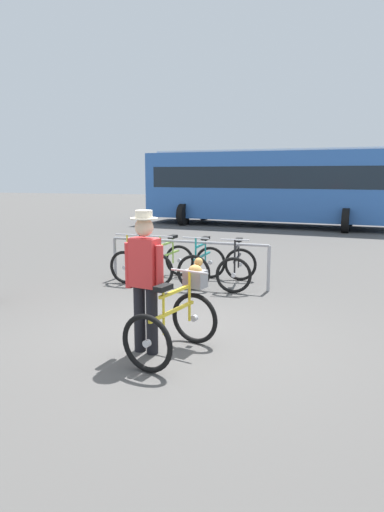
{
  "coord_description": "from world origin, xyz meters",
  "views": [
    {
      "loc": [
        1.69,
        -5.5,
        2.14
      ],
      "look_at": [
        0.08,
        0.61,
        1.0
      ],
      "focal_mm": 32.06,
      "sensor_mm": 36.0,
      "label": 1
    }
  ],
  "objects_px": {
    "racked_bike_yellow": "(138,261)",
    "racked_bike_teal": "(202,265)",
    "person_with_featured_bike": "(145,276)",
    "bus_distant": "(267,184)",
    "racked_bike_black": "(237,268)",
    "racked_bike_lime": "(169,263)",
    "featured_bicycle": "(178,314)"
  },
  "relations": [
    {
      "from": "racked_bike_yellow",
      "to": "racked_bike_teal",
      "type": "distance_m",
      "value": 1.4
    },
    {
      "from": "person_with_featured_bike",
      "to": "bus_distant",
      "type": "relative_size",
      "value": 0.17
    },
    {
      "from": "racked_bike_teal",
      "to": "racked_bike_black",
      "type": "height_order",
      "value": "same"
    },
    {
      "from": "racked_bike_lime",
      "to": "racked_bike_teal",
      "type": "xyz_separation_m",
      "value": [
        0.7,
        -0.05,
        0.0
      ]
    },
    {
      "from": "featured_bicycle",
      "to": "bus_distant",
      "type": "xyz_separation_m",
      "value": [
        -0.38,
        14.22,
        1.25
      ]
    },
    {
      "from": "racked_bike_lime",
      "to": "featured_bicycle",
      "type": "bearing_deg",
      "value": -70.74
    },
    {
      "from": "featured_bicycle",
      "to": "racked_bike_yellow",
      "type": "bearing_deg",
      "value": 118.27
    },
    {
      "from": "person_with_featured_bike",
      "to": "bus_distant",
      "type": "bearing_deg",
      "value": 89.98
    },
    {
      "from": "racked_bike_yellow",
      "to": "featured_bicycle",
      "type": "distance_m",
      "value": 4.11
    },
    {
      "from": "racked_bike_teal",
      "to": "bus_distant",
      "type": "height_order",
      "value": "bus_distant"
    },
    {
      "from": "racked_bike_yellow",
      "to": "racked_bike_lime",
      "type": "distance_m",
      "value": 0.7
    },
    {
      "from": "featured_bicycle",
      "to": "racked_bike_lime",
      "type": "bearing_deg",
      "value": 109.26
    },
    {
      "from": "racked_bike_teal",
      "to": "racked_bike_black",
      "type": "relative_size",
      "value": 1.03
    },
    {
      "from": "racked_bike_lime",
      "to": "featured_bicycle",
      "type": "xyz_separation_m",
      "value": [
        1.25,
        -3.57,
        0.12
      ]
    },
    {
      "from": "racked_bike_teal",
      "to": "person_with_featured_bike",
      "type": "bearing_deg",
      "value": -87.38
    },
    {
      "from": "featured_bicycle",
      "to": "bus_distant",
      "type": "distance_m",
      "value": 14.29
    },
    {
      "from": "racked_bike_black",
      "to": "racked_bike_teal",
      "type": "bearing_deg",
      "value": 176.11
    },
    {
      "from": "featured_bicycle",
      "to": "person_with_featured_bike",
      "type": "bearing_deg",
      "value": -169.1
    },
    {
      "from": "racked_bike_yellow",
      "to": "racked_bike_black",
      "type": "distance_m",
      "value": 2.1
    },
    {
      "from": "featured_bicycle",
      "to": "person_with_featured_bike",
      "type": "xyz_separation_m",
      "value": [
        -0.38,
        -0.07,
        0.46
      ]
    },
    {
      "from": "racked_bike_teal",
      "to": "person_with_featured_bike",
      "type": "distance_m",
      "value": 3.65
    },
    {
      "from": "racked_bike_teal",
      "to": "person_with_featured_bike",
      "type": "xyz_separation_m",
      "value": [
        0.16,
        -3.6,
        0.58
      ]
    },
    {
      "from": "racked_bike_teal",
      "to": "person_with_featured_bike",
      "type": "height_order",
      "value": "person_with_featured_bike"
    },
    {
      "from": "racked_bike_lime",
      "to": "person_with_featured_bike",
      "type": "distance_m",
      "value": 3.79
    },
    {
      "from": "racked_bike_teal",
      "to": "featured_bicycle",
      "type": "bearing_deg",
      "value": -81.14
    },
    {
      "from": "racked_bike_teal",
      "to": "racked_bike_black",
      "type": "xyz_separation_m",
      "value": [
        0.7,
        -0.05,
        -0.0
      ]
    },
    {
      "from": "person_with_featured_bike",
      "to": "racked_bike_teal",
      "type": "bearing_deg",
      "value": 92.62
    },
    {
      "from": "racked_bike_black",
      "to": "racked_bike_yellow",
      "type": "bearing_deg",
      "value": 176.11
    },
    {
      "from": "featured_bicycle",
      "to": "person_with_featured_bike",
      "type": "relative_size",
      "value": 0.73
    },
    {
      "from": "racked_bike_lime",
      "to": "racked_bike_black",
      "type": "bearing_deg",
      "value": -3.89
    },
    {
      "from": "racked_bike_black",
      "to": "person_with_featured_bike",
      "type": "relative_size",
      "value": 0.66
    },
    {
      "from": "racked_bike_yellow",
      "to": "racked_bike_black",
      "type": "height_order",
      "value": "same"
    }
  ]
}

